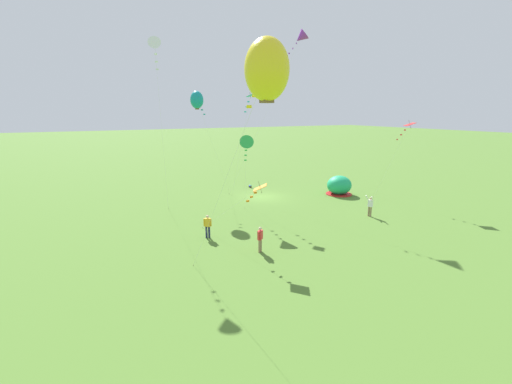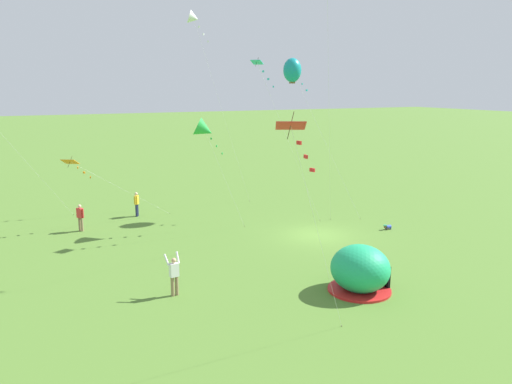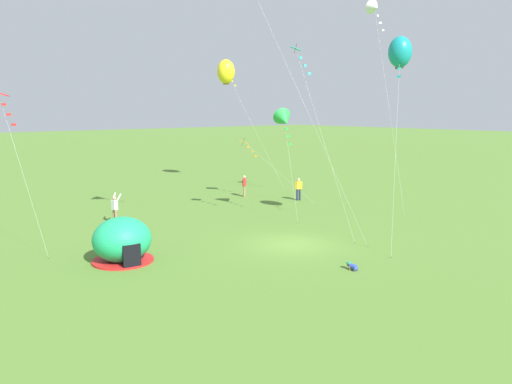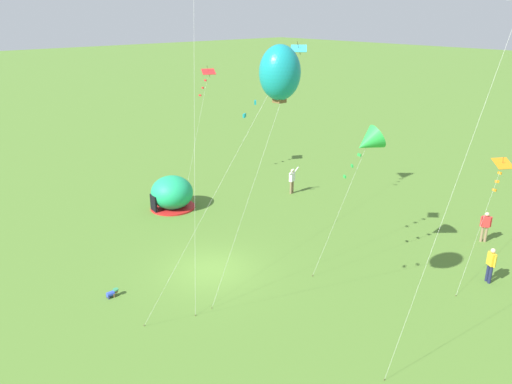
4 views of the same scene
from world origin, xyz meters
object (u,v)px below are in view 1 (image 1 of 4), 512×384
popup_tent (339,186)px  kite_red (408,127)px  kite_yellow (267,70)px  kite_green (246,144)px  kite_orange (258,190)px  kite_cyan (249,102)px  kite_white (155,45)px  kite_teal (197,100)px  kite_purple (301,37)px  person_watching_sky (260,238)px  person_strolling (370,205)px  person_with_toddler (208,225)px  toddler_crawling (250,186)px

popup_tent → kite_red: 9.13m
kite_yellow → kite_green: kite_yellow is taller
kite_orange → kite_yellow: 9.92m
popup_tent → kite_cyan: 14.00m
kite_cyan → kite_white: kite_white is taller
popup_tent → kite_cyan: kite_cyan is taller
kite_white → kite_teal: bearing=-131.7°
kite_teal → kite_purple: bearing=158.8°
person_watching_sky → kite_orange: kite_orange is taller
person_strolling → kite_green: 12.02m
kite_red → person_with_toddler: bearing=1.4°
toddler_crawling → kite_white: bearing=34.8°
person_watching_sky → person_with_toddler: 4.56m
person_watching_sky → kite_green: size_ratio=0.24×
person_watching_sky → kite_orange: 3.27m
kite_yellow → person_watching_sky: bearing=-116.8°
kite_yellow → kite_white: bearing=-88.6°
kite_teal → kite_white: (4.88, 5.48, 3.74)m
person_watching_sky → kite_orange: (0.25, 0.10, 3.26)m
person_watching_sky → kite_white: kite_white is taller
kite_orange → kite_white: (3.73, -9.31, 9.58)m
person_watching_sky → kite_green: (-2.67, -7.43, 5.35)m
kite_cyan → kite_green: kite_cyan is taller
popup_tent → kite_yellow: size_ratio=0.24×
popup_tent → kite_white: size_ratio=0.20×
kite_orange → toddler_crawling: bearing=-115.4°
kite_purple → kite_yellow: bearing=52.4°
person_strolling → kite_red: 9.41m
person_with_toddler → kite_green: size_ratio=0.24×
person_strolling → kite_cyan: bearing=-46.4°
person_strolling → popup_tent: bearing=-112.3°
kite_teal → kite_green: size_ratio=1.54×
kite_red → kite_purple: (8.31, -6.48, 8.43)m
person_strolling → kite_purple: (1.85, -8.61, 14.93)m
person_with_toddler → popup_tent: bearing=-161.1°
kite_cyan → kite_purple: (-5.90, -0.48, 6.11)m
toddler_crawling → kite_red: 18.31m
toddler_crawling → person_with_toddler: person_with_toddler is taller
person_strolling → kite_white: 21.73m
person_with_toddler → kite_purple: bearing=-150.8°
kite_orange → kite_white: bearing=-68.2°
kite_cyan → person_strolling: bearing=133.6°
toddler_crawling → person_strolling: person_strolling is taller
person_with_toddler → kite_white: kite_white is taller
popup_tent → kite_orange: bearing=33.0°
person_watching_sky → person_with_toddler: size_ratio=1.00×
popup_tent → kite_green: size_ratio=0.40×
popup_tent → person_strolling: bearing=67.7°
person_with_toddler → kite_orange: kite_orange is taller
popup_tent → person_with_toddler: 18.47m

